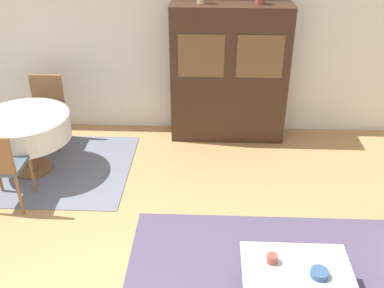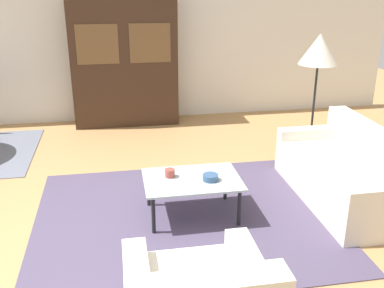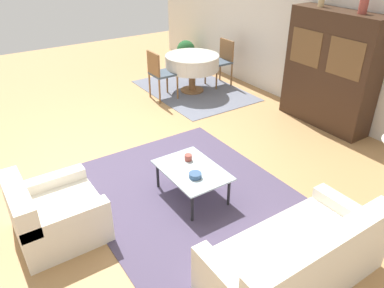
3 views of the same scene
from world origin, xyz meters
name	(u,v)px [view 2 (image 2 of 3)]	position (x,y,z in m)	size (l,w,h in m)	color
ground_plane	(73,244)	(0.00, 0.00, 0.00)	(14.00, 14.00, 0.00)	tan
wall_back	(81,35)	(0.00, 3.63, 1.35)	(10.00, 0.06, 2.70)	silver
area_rug	(184,217)	(1.03, 0.27, 0.01)	(2.84, 2.40, 0.01)	#4C425B
couch	(348,175)	(2.77, 0.37, 0.28)	(0.82, 1.73, 0.76)	silver
coffee_table	(192,182)	(1.12, 0.30, 0.36)	(0.92, 0.65, 0.39)	black
display_cabinet	(125,64)	(0.62, 3.35, 0.94)	(1.57, 0.46, 1.88)	#382316
floor_lamp	(319,52)	(2.88, 1.55, 1.34)	(0.47, 0.47, 1.56)	black
cup	(170,173)	(0.92, 0.38, 0.44)	(0.09, 0.09, 0.08)	#9E4238
bowl	(210,177)	(1.29, 0.24, 0.43)	(0.15, 0.15, 0.06)	#33517A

